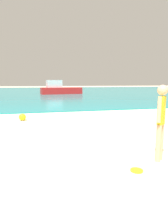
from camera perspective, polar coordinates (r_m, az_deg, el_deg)
name	(u,v)px	position (r m, az deg, el deg)	size (l,w,h in m)	color
water	(42,91)	(41.20, -12.28, 6.07)	(160.00, 60.00, 0.06)	teal
person_standing	(161,118)	(4.48, 21.62, -1.78)	(0.32, 0.27, 1.66)	#DDAD84
frisbee	(137,170)	(4.07, 15.17, -16.20)	(0.24, 0.24, 0.03)	yellow
boat_far	(60,89)	(28.77, -7.10, 6.64)	(6.08, 2.63, 2.00)	red
beach_ball	(22,117)	(9.24, -17.61, -1.44)	(0.31, 0.31, 0.31)	yellow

